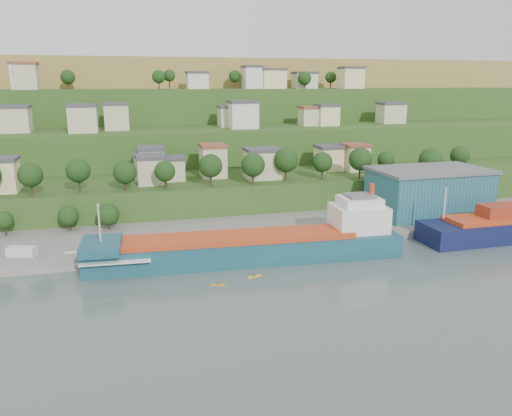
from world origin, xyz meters
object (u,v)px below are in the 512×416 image
object	(u,v)px
warehouse	(428,191)
caravan	(22,253)
kayak_orange	(218,284)
cargo_ship_near	(257,247)

from	to	relation	value
warehouse	caravan	xyz separation A→B (m)	(-102.96, -8.92, -5.87)
warehouse	caravan	size ratio (longest dim) A/B	5.37
caravan	kayak_orange	xyz separation A→B (m)	(38.15, -21.60, -2.36)
cargo_ship_near	warehouse	xyz separation A→B (m)	(53.94, 18.40, 5.65)
warehouse	cargo_ship_near	bearing A→B (deg)	-162.48
warehouse	kayak_orange	size ratio (longest dim) A/B	11.03
caravan	kayak_orange	world-z (taller)	caravan
kayak_orange	cargo_ship_near	bearing A→B (deg)	66.35
cargo_ship_near	kayak_orange	xyz separation A→B (m)	(-10.86, -12.12, -2.58)
caravan	warehouse	bearing A→B (deg)	23.23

